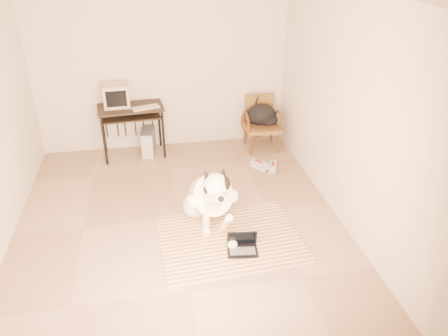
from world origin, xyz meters
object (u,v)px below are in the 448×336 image
object	(u,v)px
computer_desk	(131,114)
rattan_chair	(261,123)
dog	(210,198)
crt_monitor	(116,95)
pc_tower	(149,142)
backpack	(263,116)
laptop	(242,246)

from	to	relation	value
computer_desk	rattan_chair	bearing A→B (deg)	-1.70
dog	crt_monitor	xyz separation A→B (m)	(-1.12, 2.19, 0.63)
dog	computer_desk	size ratio (longest dim) A/B	1.23
dog	pc_tower	xyz separation A→B (m)	(-0.69, 2.11, -0.16)
backpack	pc_tower	bearing A→B (deg)	178.19
dog	rattan_chair	xyz separation A→B (m)	(1.17, 2.04, 0.06)
dog	rattan_chair	size ratio (longest dim) A/B	1.50
dog	crt_monitor	size ratio (longest dim) A/B	3.16
dog	laptop	size ratio (longest dim) A/B	3.48
computer_desk	rattan_chair	world-z (taller)	rattan_chair
pc_tower	crt_monitor	bearing A→B (deg)	169.22
dog	backpack	bearing A→B (deg)	59.84
pc_tower	rattan_chair	xyz separation A→B (m)	(1.86, -0.07, 0.22)
pc_tower	backpack	xyz separation A→B (m)	(1.88, -0.06, 0.35)
dog	backpack	distance (m)	2.37
laptop	rattan_chair	distance (m)	2.82
dog	rattan_chair	world-z (taller)	dog
rattan_chair	backpack	bearing A→B (deg)	18.80
computer_desk	backpack	distance (m)	2.12
crt_monitor	pc_tower	world-z (taller)	crt_monitor
crt_monitor	rattan_chair	xyz separation A→B (m)	(2.29, -0.15, -0.57)
pc_tower	backpack	size ratio (longest dim) A/B	0.94
crt_monitor	pc_tower	bearing A→B (deg)	-10.78
pc_tower	backpack	bearing A→B (deg)	-1.81
laptop	backpack	world-z (taller)	backpack
computer_desk	laptop	bearing A→B (deg)	-66.31
crt_monitor	pc_tower	size ratio (longest dim) A/B	0.86
laptop	computer_desk	xyz separation A→B (m)	(-1.19, 2.71, 0.64)
dog	laptop	distance (m)	0.73
rattan_chair	laptop	bearing A→B (deg)	-108.75
crt_monitor	rattan_chair	world-z (taller)	crt_monitor
computer_desk	pc_tower	size ratio (longest dim) A/B	2.22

